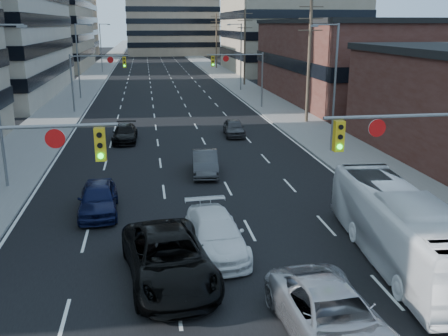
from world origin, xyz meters
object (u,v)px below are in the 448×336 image
black_pickup (169,258)px  silver_suv (332,317)px  white_van (215,234)px  sedan_blue (98,198)px  transit_bus (400,228)px

black_pickup → silver_suv: bearing=-51.3°
white_van → silver_suv: bearing=-71.4°
sedan_blue → black_pickup: bearing=-69.4°
black_pickup → sedan_blue: black_pickup is taller
transit_bus → white_van: bearing=168.0°
white_van → silver_suv: (2.53, -6.50, 0.03)m
black_pickup → sedan_blue: (-3.07, 7.23, -0.09)m
sedan_blue → white_van: bearing=-47.5°
black_pickup → sedan_blue: 7.85m
silver_suv → sedan_blue: silver_suv is taller
black_pickup → transit_bus: (8.87, 0.09, 0.56)m
white_van → sedan_blue: (-5.05, 5.07, 0.01)m
silver_suv → sedan_blue: 13.83m
white_van → silver_suv: 6.97m
black_pickup → silver_suv: 6.26m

